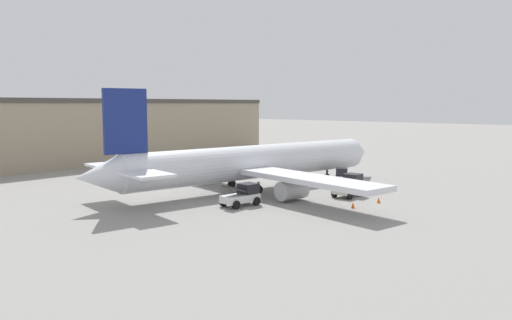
# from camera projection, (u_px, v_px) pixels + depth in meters

# --- Properties ---
(ground_plane) EXTENTS (400.00, 400.00, 0.00)m
(ground_plane) POSITION_uv_depth(u_px,v_px,m) (256.00, 189.00, 54.84)
(ground_plane) COLOR gray
(terminal_building) EXTENTS (62.12, 17.40, 10.16)m
(terminal_building) POSITION_uv_depth(u_px,v_px,m) (103.00, 129.00, 84.89)
(terminal_building) COLOR gray
(terminal_building) RESTS_ON ground_plane
(airplane) EXTENTS (38.41, 36.09, 10.71)m
(airplane) POSITION_uv_depth(u_px,v_px,m) (249.00, 163.00, 53.91)
(airplane) COLOR silver
(airplane) RESTS_ON ground_plane
(ground_crew_worker) EXTENTS (0.37, 0.37, 1.70)m
(ground_crew_worker) POSITION_uv_depth(u_px,v_px,m) (344.00, 171.00, 62.99)
(ground_crew_worker) COLOR #1E2338
(ground_crew_worker) RESTS_ON ground_plane
(baggage_tug) EXTENTS (3.33, 2.02, 2.26)m
(baggage_tug) POSITION_uv_depth(u_px,v_px,m) (350.00, 186.00, 50.41)
(baggage_tug) COLOR beige
(baggage_tug) RESTS_ON ground_plane
(belt_loader_truck) EXTENTS (3.73, 2.35, 2.07)m
(belt_loader_truck) POSITION_uv_depth(u_px,v_px,m) (242.00, 195.00, 45.89)
(belt_loader_truck) COLOR silver
(belt_loader_truck) RESTS_ON ground_plane
(pushback_tug) EXTENTS (3.63, 2.98, 1.88)m
(pushback_tug) POSITION_uv_depth(u_px,v_px,m) (342.00, 177.00, 57.92)
(pushback_tug) COLOR #B2B2B7
(pushback_tug) RESTS_ON ground_plane
(safety_cone_near) EXTENTS (0.36, 0.36, 0.55)m
(safety_cone_near) POSITION_uv_depth(u_px,v_px,m) (379.00, 200.00, 47.15)
(safety_cone_near) COLOR #EF590F
(safety_cone_near) RESTS_ON ground_plane
(safety_cone_far) EXTENTS (0.36, 0.36, 0.55)m
(safety_cone_far) POSITION_uv_depth(u_px,v_px,m) (353.00, 205.00, 44.79)
(safety_cone_far) COLOR #EF590F
(safety_cone_far) RESTS_ON ground_plane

